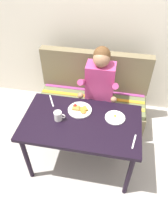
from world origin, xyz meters
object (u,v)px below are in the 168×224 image
object	(u,v)px
plate_breakfast	(80,110)
plate_eggs	(115,118)
couch	(92,102)
table	(81,127)
coffee_mug	(58,116)
knife	(52,101)
fork	(134,141)
person	(99,87)

from	to	relation	value
plate_breakfast	plate_eggs	world-z (taller)	plate_breakfast
couch	plate_eggs	distance (m)	0.84
table	coffee_mug	xyz separation A→B (m)	(-0.23, -0.01, 0.13)
table	knife	size ratio (longest dim) A/B	6.00
couch	plate_breakfast	world-z (taller)	couch
plate_eggs	knife	xyz separation A→B (m)	(-0.72, 0.14, -0.01)
couch	knife	xyz separation A→B (m)	(-0.39, -0.52, 0.40)
plate_eggs	fork	size ratio (longest dim) A/B	1.20
table	plate_breakfast	distance (m)	0.19
table	person	size ratio (longest dim) A/B	0.99
table	couch	distance (m)	0.83
couch	plate_breakfast	distance (m)	0.74
plate_breakfast	plate_eggs	xyz separation A→B (m)	(0.38, -0.04, -0.00)
plate_breakfast	knife	xyz separation A→B (m)	(-0.34, 0.09, -0.01)
knife	fork	bearing A→B (deg)	-52.18
couch	plate_eggs	size ratio (longest dim) A/B	7.03
person	plate_eggs	size ratio (longest dim) A/B	5.92
table	person	xyz separation A→B (m)	(0.10, 0.59, 0.09)
coffee_mug	person	bearing A→B (deg)	60.99
plate_eggs	coffee_mug	xyz separation A→B (m)	(-0.56, -0.12, 0.04)
plate_breakfast	fork	size ratio (longest dim) A/B	1.48
plate_breakfast	fork	bearing A→B (deg)	-28.76
coffee_mug	plate_breakfast	bearing A→B (deg)	41.93
couch	fork	world-z (taller)	couch
couch	plate_eggs	xyz separation A→B (m)	(0.33, -0.66, 0.41)
plate_eggs	knife	size ratio (longest dim) A/B	1.02
table	knife	xyz separation A→B (m)	(-0.39, 0.25, 0.08)
table	plate_eggs	world-z (taller)	plate_eggs
coffee_mug	fork	size ratio (longest dim) A/B	0.69
coffee_mug	knife	distance (m)	0.31
plate_eggs	knife	world-z (taller)	plate_eggs
plate_breakfast	fork	xyz separation A→B (m)	(0.57, -0.31, -0.01)
plate_eggs	coffee_mug	distance (m)	0.58
plate_eggs	table	bearing A→B (deg)	-161.69
table	couch	bearing A→B (deg)	90.00
couch	coffee_mug	size ratio (longest dim) A/B	12.20
knife	couch	bearing A→B (deg)	25.13
person	table	bearing A→B (deg)	-99.84
table	plate_eggs	bearing A→B (deg)	18.31
plate_breakfast	plate_eggs	size ratio (longest dim) A/B	1.23
fork	knife	xyz separation A→B (m)	(-0.91, 0.41, 0.00)
coffee_mug	fork	world-z (taller)	coffee_mug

